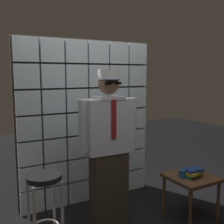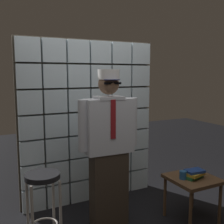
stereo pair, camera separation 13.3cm
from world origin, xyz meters
name	(u,v)px [view 2 (the right image)]	position (x,y,z in m)	size (l,w,h in m)	color
glass_block_wall	(90,122)	(0.00, 1.22, 1.07)	(1.87, 0.10, 2.18)	silver
standing_person	(109,146)	(-0.05, 0.52, 0.92)	(0.70, 0.30, 1.77)	#382D23
bar_stool	(43,193)	(-0.82, 0.42, 0.57)	(0.34, 0.34, 0.76)	black
side_table	(192,183)	(0.85, 0.15, 0.46)	(0.52, 0.52, 0.53)	#513823
book_stack	(194,174)	(0.85, 0.14, 0.57)	(0.26, 0.22, 0.10)	#1E592D
coffee_mug	(183,175)	(0.71, 0.16, 0.57)	(0.13, 0.08, 0.09)	navy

